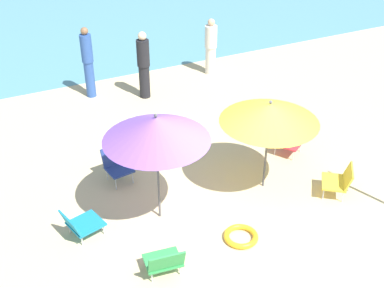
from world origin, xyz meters
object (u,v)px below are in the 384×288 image
Objects in this scene: beach_chair_d at (165,261)px; person_a at (211,47)px; umbrella_purple at (156,129)px; swim_ring at (241,236)px; person_c at (88,62)px; beach_chair_a at (291,137)px; beach_chair_b at (340,180)px; beach_chair_e at (80,224)px; beach_chair_c at (116,164)px; person_b at (144,65)px; umbrella_yellow at (270,113)px.

beach_chair_d is 0.40× the size of person_a.
swim_ring is at bearing -48.98° from umbrella_purple.
person_c is at bearing -130.09° from person_a.
person_c is (-2.99, 4.31, 0.57)m from beach_chair_a.
person_c reaches higher than beach_chair_b.
beach_chair_d is at bearing -72.24° from beach_chair_e.
beach_chair_b is 4.14m from beach_chair_c.
umbrella_purple is 1.98m from beach_chair_c.
person_a is at bearing 137.86° from person_c.
umbrella_purple is 3.53× the size of swim_ring.
swim_ring is (1.27, -2.48, -0.30)m from beach_chair_c.
beach_chair_e is at bearing -67.76° from person_b.
umbrella_yellow reaches higher than beach_chair_c.
beach_chair_c is at bearing -64.68° from person_b.
beach_chair_a is 1.09× the size of beach_chair_e.
person_a is at bearing 73.06° from umbrella_yellow.
beach_chair_e is (-4.54, 0.96, -0.05)m from beach_chair_b.
person_a is at bearing 70.42° from person_b.
swim_ring is at bearing -42.41° from beach_chair_e.
beach_chair_b is at bearing -16.70° from person_b.
swim_ring is (1.44, 0.18, -0.24)m from beach_chair_d.
person_c is at bearing 86.93° from umbrella_purple.
person_a is at bearing 124.35° from beach_chair_c.
swim_ring is at bearing -75.46° from beach_chair_d.
beach_chair_b is 0.49× the size of person_a.
beach_chair_b is 1.15× the size of beach_chair_c.
person_c is (0.74, 6.35, 0.63)m from beach_chair_d.
person_a is at bearing 54.06° from umbrella_purple.
person_a is at bearing -25.73° from beach_chair_d.
person_a is (3.93, 3.64, 0.41)m from beach_chair_c.
beach_chair_e is (-0.90, 1.39, -0.02)m from beach_chair_d.
person_c is 6.27m from swim_ring.
swim_ring is at bearing 18.68° from beach_chair_c.
person_c reaches higher than person_a.
umbrella_purple reaches higher than swim_ring.
person_c is at bearing -152.14° from person_b.
umbrella_purple is 3.60m from beach_chair_b.
beach_chair_c is at bearing -42.22° from beach_chair_a.
umbrella_yellow is 2.42× the size of beach_chair_b.
person_b is (2.84, 4.34, 0.59)m from beach_chair_e.
umbrella_yellow is 1.87m from beach_chair_a.
beach_chair_d is (-3.65, -0.43, -0.04)m from beach_chair_b.
beach_chair_d is at bearing -11.97° from beach_chair_c.
person_a is 2.23m from person_b.
beach_chair_c is 5.38m from person_a.
beach_chair_a reaches higher than beach_chair_c.
beach_chair_a reaches higher than beach_chair_d.
swim_ring is at bearing 6.72° from beach_chair_a.
beach_chair_e is at bearing 152.60° from swim_ring.
umbrella_yellow is at bearing 68.33° from person_c.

